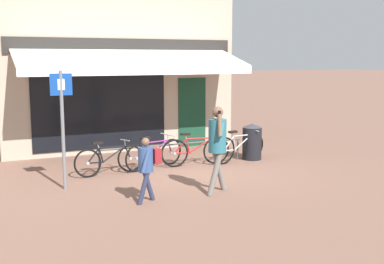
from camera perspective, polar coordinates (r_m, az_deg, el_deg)
name	(u,v)px	position (r m, az deg, el deg)	size (l,w,h in m)	color
ground_plane	(186,168)	(11.97, -0.71, -4.24)	(160.00, 160.00, 0.00)	brown
shop_front	(111,45)	(15.35, -9.55, 10.13)	(6.90, 4.73, 6.20)	tan
bike_rack_rail	(173,147)	(12.07, -2.28, -1.81)	(3.87, 0.04, 0.57)	#47494F
bicycle_black	(109,159)	(11.38, -9.79, -3.23)	(1.71, 0.52, 0.80)	black
bicycle_purple	(154,154)	(11.87, -4.50, -2.58)	(1.70, 0.72, 0.81)	black
bicycle_red	(196,151)	(12.12, 0.42, -2.23)	(1.83, 0.52, 0.85)	black
bicycle_silver	(239,148)	(12.61, 5.61, -1.84)	(1.74, 0.54, 0.86)	black
pedestrian_adult	(217,140)	(9.57, 3.03, -0.95)	(0.58, 0.63, 1.77)	slate
pedestrian_child	(147,162)	(9.03, -5.33, -3.59)	(0.50, 0.47, 1.25)	#282D47
litter_bin	(252,141)	(12.97, 7.12, -1.12)	(0.52, 0.52, 0.96)	black
parking_sign	(62,118)	(10.11, -15.12, 1.66)	(0.44, 0.07, 2.45)	slate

